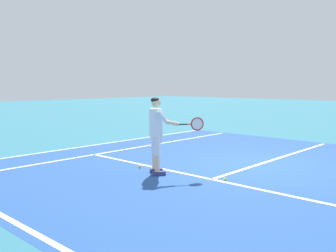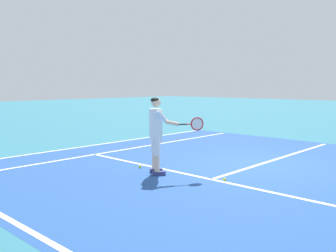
{
  "view_description": "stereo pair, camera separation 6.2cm",
  "coord_description": "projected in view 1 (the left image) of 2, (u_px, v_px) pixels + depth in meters",
  "views": [
    {
      "loc": [
        4.5,
        -8.25,
        1.99
      ],
      "look_at": [
        -1.2,
        -2.06,
        1.05
      ],
      "focal_mm": 39.62,
      "sensor_mm": 36.0,
      "label": 1
    },
    {
      "loc": [
        4.54,
        -8.2,
        1.99
      ],
      "look_at": [
        -1.2,
        -2.06,
        1.05
      ],
      "focal_mm": 39.62,
      "sensor_mm": 36.0,
      "label": 2
    }
  ],
  "objects": [
    {
      "name": "ground_plane",
      "position": [
        259.0,
        164.0,
        9.28
      ],
      "size": [
        80.0,
        80.0,
        0.0
      ],
      "primitive_type": "plane",
      "color": "teal"
    },
    {
      "name": "court_inner_surface",
      "position": [
        243.0,
        170.0,
        8.71
      ],
      "size": [
        10.98,
        10.74,
        0.0
      ],
      "primitive_type": "cube",
      "color": "#234C93",
      "rests_on": "ground"
    },
    {
      "name": "line_baseline",
      "position": [
        37.0,
        235.0,
        4.93
      ],
      "size": [
        10.98,
        0.1,
        0.01
      ],
      "primitive_type": "cube",
      "color": "white",
      "rests_on": "ground"
    },
    {
      "name": "line_service",
      "position": [
        212.0,
        179.0,
        7.81
      ],
      "size": [
        8.23,
        0.1,
        0.01
      ],
      "primitive_type": "cube",
      "color": "white",
      "rests_on": "ground"
    },
    {
      "name": "line_centre_service",
      "position": [
        281.0,
        157.0,
        10.15
      ],
      "size": [
        0.1,
        6.4,
        0.01
      ],
      "primitive_type": "cube",
      "color": "white",
      "rests_on": "ground"
    },
    {
      "name": "line_singles_left",
      "position": [
        127.0,
        149.0,
        11.48
      ],
      "size": [
        0.1,
        10.34,
        0.01
      ],
      "primitive_type": "cube",
      "color": "white",
      "rests_on": "ground"
    },
    {
      "name": "line_doubles_left",
      "position": [
        100.0,
        144.0,
        12.41
      ],
      "size": [
        0.1,
        10.34,
        0.01
      ],
      "primitive_type": "cube",
      "color": "white",
      "rests_on": "ground"
    },
    {
      "name": "tennis_player",
      "position": [
        157.0,
        130.0,
        8.17
      ],
      "size": [
        1.07,
        0.88,
        1.71
      ],
      "color": "navy",
      "rests_on": "ground"
    },
    {
      "name": "tennis_ball_near_feet",
      "position": [
        225.0,
        179.0,
        7.69
      ],
      "size": [
        0.07,
        0.07,
        0.07
      ],
      "primitive_type": "sphere",
      "color": "#CCE02D",
      "rests_on": "ground"
    },
    {
      "name": "tennis_ball_by_baseline",
      "position": [
        140.0,
        167.0,
        8.88
      ],
      "size": [
        0.07,
        0.07,
        0.07
      ],
      "primitive_type": "sphere",
      "color": "#CCE02D",
      "rests_on": "ground"
    }
  ]
}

